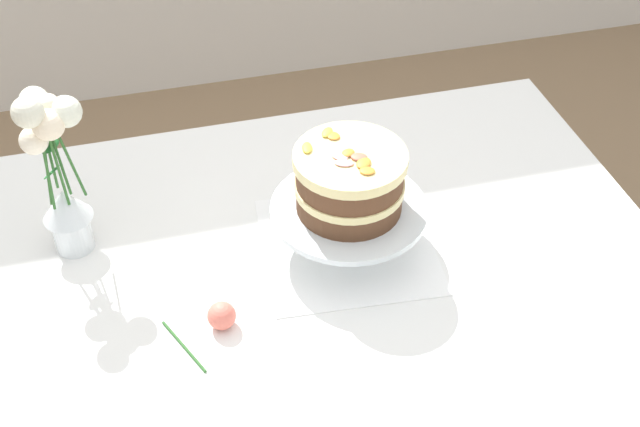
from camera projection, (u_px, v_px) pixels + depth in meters
name	position (u px, v px, depth m)	size (l,w,h in m)	color
dining_table	(304.00, 312.00, 1.56)	(1.40, 1.00, 0.74)	white
linen_napkin	(348.00, 246.00, 1.57)	(0.32, 0.32, 0.00)	white
cake_stand	(349.00, 213.00, 1.52)	(0.29, 0.29, 0.10)	silver
layer_cake	(350.00, 180.00, 1.46)	(0.20, 0.20, 0.13)	brown
flower_vase	(57.00, 171.00, 1.45)	(0.11, 0.11, 0.35)	silver
fallen_rose	(221.00, 316.00, 1.40)	(0.13, 0.13, 0.05)	#2D6028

